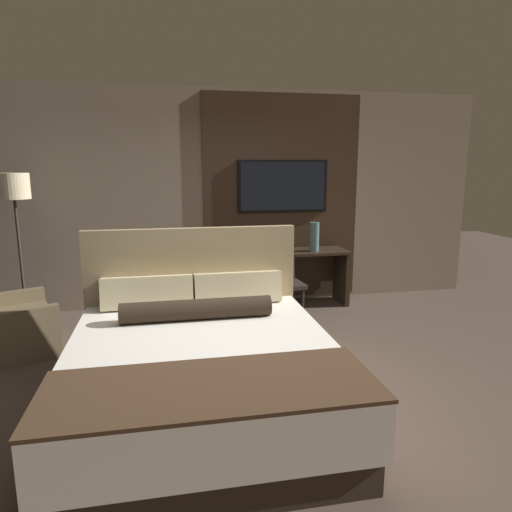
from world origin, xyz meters
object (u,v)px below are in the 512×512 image
(bed, at_px, (202,368))
(desk, at_px, (286,268))
(tv, at_px, (283,186))
(vase_tall, at_px, (314,237))
(desk_chair, at_px, (280,276))
(armchair_by_window, at_px, (6,329))
(vase_short, at_px, (242,243))
(book, at_px, (264,250))
(floor_lamp, at_px, (14,199))

(bed, xyz_separation_m, desk, (1.31, 2.50, 0.15))
(bed, distance_m, tv, 3.25)
(tv, height_order, vase_tall, tv)
(desk_chair, relative_size, armchair_by_window, 0.82)
(bed, xyz_separation_m, vase_short, (0.72, 2.46, 0.52))
(vase_tall, bearing_deg, book, 168.65)
(armchair_by_window, relative_size, book, 4.39)
(vase_tall, bearing_deg, armchair_by_window, -165.02)
(book, bearing_deg, bed, -112.10)
(armchair_by_window, height_order, vase_tall, vase_tall)
(tv, height_order, armchair_by_window, tv)
(tv, xyz_separation_m, vase_short, (-0.59, -0.25, -0.70))
(tv, height_order, vase_short, tv)
(desk, height_order, desk_chair, desk_chair)
(bed, relative_size, vase_short, 8.80)
(armchair_by_window, xyz_separation_m, vase_tall, (3.47, 0.93, 0.67))
(bed, bearing_deg, vase_short, 73.72)
(desk_chair, bearing_deg, vase_tall, 30.52)
(desk, relative_size, vase_tall, 4.27)
(bed, bearing_deg, tv, 64.20)
(desk_chair, relative_size, book, 3.61)
(bed, xyz_separation_m, desk_chair, (1.10, 1.98, 0.19))
(tv, xyz_separation_m, armchair_by_window, (-3.12, -1.25, -1.31))
(floor_lamp, bearing_deg, bed, -50.36)
(floor_lamp, height_order, vase_short, floor_lamp)
(floor_lamp, bearing_deg, vase_tall, 2.94)
(desk, bearing_deg, desk_chair, -111.89)
(floor_lamp, xyz_separation_m, book, (2.86, 0.31, -0.72))
(vase_tall, xyz_separation_m, book, (-0.63, 0.13, -0.17))
(tv, bearing_deg, armchair_by_window, -158.18)
(desk_chair, distance_m, armchair_by_window, 2.97)
(tv, distance_m, vase_short, 0.95)
(desk, height_order, armchair_by_window, armchair_by_window)
(desk, relative_size, book, 6.49)
(floor_lamp, relative_size, book, 7.11)
(tv, bearing_deg, bed, -115.80)
(desk_chair, bearing_deg, vase_short, 121.62)
(tv, distance_m, vase_tall, 0.79)
(desk, relative_size, vase_short, 6.48)
(vase_tall, bearing_deg, floor_lamp, -177.06)
(desk, bearing_deg, armchair_by_window, -161.62)
(tv, distance_m, armchair_by_window, 3.61)
(armchair_by_window, bearing_deg, desk, -95.03)
(vase_tall, bearing_deg, bed, -124.71)
(bed, height_order, vase_tall, bed)
(desk_chair, relative_size, vase_short, 3.61)
(desk_chair, bearing_deg, bed, -125.49)
(vase_short, bearing_deg, desk, 3.78)
(desk, xyz_separation_m, floor_lamp, (-3.15, -0.29, 0.98))
(desk, height_order, vase_short, vase_short)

